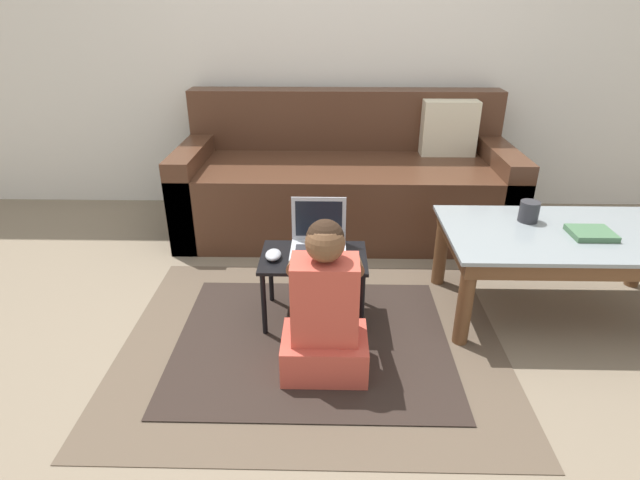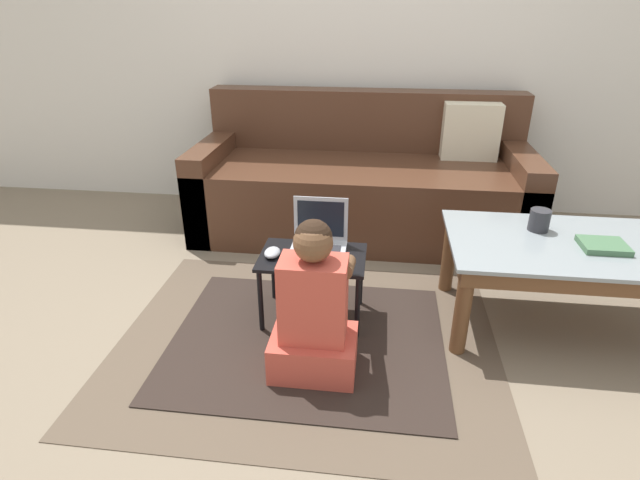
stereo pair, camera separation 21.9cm
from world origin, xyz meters
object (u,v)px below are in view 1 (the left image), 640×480
laptop (318,243)px  computer_mouse (273,255)px  coffee_table (569,244)px  cup_on_table (529,211)px  couch (346,183)px  laptop_desk (314,265)px  book_on_table (591,233)px  person_seated (325,312)px

laptop → computer_mouse: size_ratio=2.46×
coffee_table → cup_on_table: size_ratio=11.56×
couch → laptop: couch is taller
couch → laptop_desk: couch is taller
laptop → couch: bearing=81.5°
computer_mouse → book_on_table: bearing=2.8°
couch → person_seated: couch is taller
cup_on_table → couch: bearing=133.2°
cup_on_table → computer_mouse: bearing=-169.1°
laptop → book_on_table: (1.26, -0.01, 0.07)m
couch → book_on_table: (1.10, -1.09, 0.15)m
couch → person_seated: bearing=-94.6°
coffee_table → computer_mouse: size_ratio=11.07×
person_seated → book_on_table: person_seated is taller
person_seated → coffee_table: bearing=22.2°
computer_mouse → laptop: bearing=21.8°
laptop → person_seated: 0.45m
couch → person_seated: size_ratio=3.09×
person_seated → laptop: bearing=94.9°
coffee_table → laptop: (-1.19, -0.03, 0.01)m
computer_mouse → person_seated: 0.44m
laptop → person_seated: (0.04, -0.44, -0.09)m
couch → cup_on_table: (0.87, -0.92, 0.18)m
laptop → cup_on_table: (1.03, 0.15, 0.11)m
couch → cup_on_table: 1.28m
coffee_table → book_on_table: 0.11m
couch → person_seated: 1.52m
computer_mouse → book_on_table: (1.47, 0.07, 0.09)m
cup_on_table → book_on_table: size_ratio=0.54×
cup_on_table → person_seated: bearing=-149.1°
coffee_table → laptop: 1.19m
book_on_table → laptop_desk: bearing=-178.0°
couch → book_on_table: couch is taller
laptop_desk → laptop: laptop is taller
coffee_table → person_seated: (-1.16, -0.47, -0.08)m
coffee_table → laptop_desk: bearing=-175.8°
computer_mouse → cup_on_table: (1.23, 0.24, 0.13)m
coffee_table → laptop_desk: coffee_table is taller
person_seated → book_on_table: (1.22, 0.43, 0.16)m
couch → book_on_table: bearing=-44.7°
book_on_table → couch: bearing=135.3°
couch → cup_on_table: bearing=-46.8°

